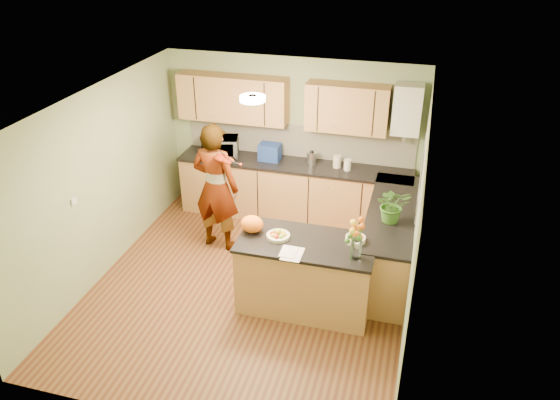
# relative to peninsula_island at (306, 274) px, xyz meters

# --- Properties ---
(floor) EXTENTS (4.50, 4.50, 0.00)m
(floor) POSITION_rel_peninsula_island_xyz_m (-0.79, 0.17, -0.47)
(floor) COLOR #522917
(floor) RESTS_ON ground
(ceiling) EXTENTS (4.00, 4.50, 0.02)m
(ceiling) POSITION_rel_peninsula_island_xyz_m (-0.79, 0.17, 2.03)
(ceiling) COLOR silver
(ceiling) RESTS_ON wall_back
(wall_back) EXTENTS (4.00, 0.02, 2.50)m
(wall_back) POSITION_rel_peninsula_island_xyz_m (-0.79, 2.42, 0.78)
(wall_back) COLOR gray
(wall_back) RESTS_ON floor
(wall_front) EXTENTS (4.00, 0.02, 2.50)m
(wall_front) POSITION_rel_peninsula_island_xyz_m (-0.79, -2.08, 0.78)
(wall_front) COLOR gray
(wall_front) RESTS_ON floor
(wall_left) EXTENTS (0.02, 4.50, 2.50)m
(wall_left) POSITION_rel_peninsula_island_xyz_m (-2.79, 0.17, 0.78)
(wall_left) COLOR gray
(wall_left) RESTS_ON floor
(wall_right) EXTENTS (0.02, 4.50, 2.50)m
(wall_right) POSITION_rel_peninsula_island_xyz_m (1.21, 0.17, 0.78)
(wall_right) COLOR gray
(wall_right) RESTS_ON floor
(back_counter) EXTENTS (3.64, 0.62, 0.94)m
(back_counter) POSITION_rel_peninsula_island_xyz_m (-0.69, 2.12, 0.00)
(back_counter) COLOR #A56C42
(back_counter) RESTS_ON floor
(right_counter) EXTENTS (0.62, 2.24, 0.94)m
(right_counter) POSITION_rel_peninsula_island_xyz_m (0.91, 1.02, 0.00)
(right_counter) COLOR #A56C42
(right_counter) RESTS_ON floor
(splashback) EXTENTS (3.60, 0.02, 0.52)m
(splashback) POSITION_rel_peninsula_island_xyz_m (-0.69, 2.41, 0.73)
(splashback) COLOR white
(splashback) RESTS_ON back_counter
(upper_cabinets) EXTENTS (3.20, 0.34, 0.70)m
(upper_cabinets) POSITION_rel_peninsula_island_xyz_m (-0.96, 2.25, 1.38)
(upper_cabinets) COLOR #A56C42
(upper_cabinets) RESTS_ON wall_back
(boiler) EXTENTS (0.40, 0.30, 0.86)m
(boiler) POSITION_rel_peninsula_island_xyz_m (0.91, 2.26, 1.43)
(boiler) COLOR silver
(boiler) RESTS_ON wall_back
(window_right) EXTENTS (0.01, 1.30, 1.05)m
(window_right) POSITION_rel_peninsula_island_xyz_m (1.21, 0.77, 1.08)
(window_right) COLOR silver
(window_right) RESTS_ON wall_right
(light_switch) EXTENTS (0.02, 0.09, 0.09)m
(light_switch) POSITION_rel_peninsula_island_xyz_m (-2.77, -0.43, 0.83)
(light_switch) COLOR silver
(light_switch) RESTS_ON wall_left
(ceiling_lamp) EXTENTS (0.30, 0.30, 0.07)m
(ceiling_lamp) POSITION_rel_peninsula_island_xyz_m (-0.79, 0.47, 1.99)
(ceiling_lamp) COLOR #FFEABF
(ceiling_lamp) RESTS_ON ceiling
(peninsula_island) EXTENTS (1.62, 0.83, 0.93)m
(peninsula_island) POSITION_rel_peninsula_island_xyz_m (0.00, 0.00, 0.00)
(peninsula_island) COLOR #A56C42
(peninsula_island) RESTS_ON floor
(fruit_dish) EXTENTS (0.28, 0.28, 0.10)m
(fruit_dish) POSITION_rel_peninsula_island_xyz_m (-0.35, -0.00, 0.50)
(fruit_dish) COLOR beige
(fruit_dish) RESTS_ON peninsula_island
(orange_bowl) EXTENTS (0.24, 0.24, 0.14)m
(orange_bowl) POSITION_rel_peninsula_island_xyz_m (0.55, 0.15, 0.52)
(orange_bowl) COLOR beige
(orange_bowl) RESTS_ON peninsula_island
(flower_vase) EXTENTS (0.28, 0.28, 0.52)m
(flower_vase) POSITION_rel_peninsula_island_xyz_m (0.60, -0.18, 0.81)
(flower_vase) COLOR silver
(flower_vase) RESTS_ON peninsula_island
(orange_bag) EXTENTS (0.33, 0.30, 0.21)m
(orange_bag) POSITION_rel_peninsula_island_xyz_m (-0.69, 0.05, 0.57)
(orange_bag) COLOR orange
(orange_bag) RESTS_ON peninsula_island
(papers) EXTENTS (0.23, 0.31, 0.01)m
(papers) POSITION_rel_peninsula_island_xyz_m (-0.10, -0.30, 0.47)
(papers) COLOR white
(papers) RESTS_ON peninsula_island
(violinist) EXTENTS (0.75, 0.55, 1.89)m
(violinist) POSITION_rel_peninsula_island_xyz_m (-1.54, 1.02, 0.48)
(violinist) COLOR tan
(violinist) RESTS_ON floor
(violin) EXTENTS (0.62, 0.53, 0.15)m
(violin) POSITION_rel_peninsula_island_xyz_m (-1.34, 0.80, 1.05)
(violin) COLOR #4B0804
(violin) RESTS_ON violinist
(microwave) EXTENTS (0.63, 0.51, 0.30)m
(microwave) POSITION_rel_peninsula_island_xyz_m (-1.88, 2.11, 0.62)
(microwave) COLOR silver
(microwave) RESTS_ON back_counter
(blue_box) EXTENTS (0.33, 0.25, 0.26)m
(blue_box) POSITION_rel_peninsula_island_xyz_m (-1.08, 2.16, 0.60)
(blue_box) COLOR navy
(blue_box) RESTS_ON back_counter
(kettle) EXTENTS (0.14, 0.14, 0.27)m
(kettle) POSITION_rel_peninsula_island_xyz_m (-0.42, 2.16, 0.58)
(kettle) COLOR #B4B4B9
(kettle) RESTS_ON back_counter
(jar_cream) EXTENTS (0.13, 0.13, 0.19)m
(jar_cream) POSITION_rel_peninsula_island_xyz_m (-0.03, 2.16, 0.57)
(jar_cream) COLOR beige
(jar_cream) RESTS_ON back_counter
(jar_white) EXTENTS (0.14, 0.14, 0.17)m
(jar_white) POSITION_rel_peninsula_island_xyz_m (0.14, 2.10, 0.56)
(jar_white) COLOR silver
(jar_white) RESTS_ON back_counter
(potted_plant) EXTENTS (0.49, 0.45, 0.47)m
(potted_plant) POSITION_rel_peninsula_island_xyz_m (0.91, 0.73, 0.71)
(potted_plant) COLOR #3A6F25
(potted_plant) RESTS_ON right_counter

